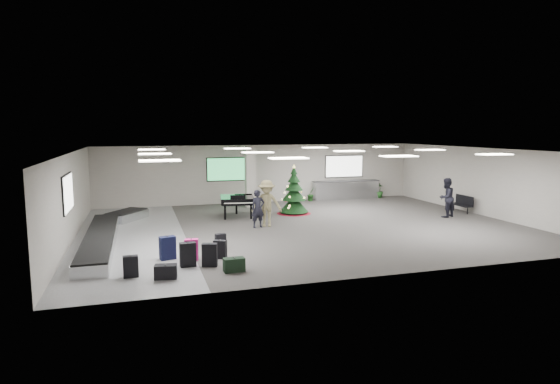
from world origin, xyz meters
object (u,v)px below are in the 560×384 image
object	(u,v)px
service_counter	(346,190)
traveler_b	(267,203)
potted_plant_left	(311,194)
traveler_a	(258,209)
baggage_carousel	(107,234)
christmas_tree	(294,197)
pink_suitcase	(191,250)
bench	(462,203)
potted_plant_right	(379,190)
traveler_bench	(446,198)
grand_piano	(237,200)

from	to	relation	value
service_counter	traveler_b	bearing A→B (deg)	-136.37
potted_plant_left	traveler_a	bearing A→B (deg)	-127.16
baggage_carousel	christmas_tree	size ratio (longest dim) A/B	4.07
pink_suitcase	bench	distance (m)	14.50
potted_plant_left	potted_plant_right	distance (m)	4.31
traveler_a	traveler_bench	bearing A→B (deg)	-10.00
bench	traveler_b	size ratio (longest dim) A/B	0.68
bench	grand_piano	bearing A→B (deg)	170.60
service_counter	potted_plant_right	size ratio (longest dim) A/B	4.39
grand_piano	service_counter	bearing A→B (deg)	35.55
christmas_tree	service_counter	bearing A→B (deg)	39.44
baggage_carousel	service_counter	xyz separation A→B (m)	(12.84, 6.73, 0.33)
service_counter	bench	world-z (taller)	service_counter
pink_suitcase	bench	size ratio (longest dim) A/B	0.51
baggage_carousel	traveler_bench	xyz separation A→B (m)	(14.84, 0.12, 0.70)
christmas_tree	potted_plant_right	distance (m)	7.42
bench	traveler_bench	size ratio (longest dim) A/B	0.73
bench	traveler_b	xyz separation A→B (m)	(-10.10, -0.44, 0.50)
service_counter	traveler_b	world-z (taller)	traveler_b
service_counter	traveler_a	distance (m)	9.39
bench	potted_plant_left	size ratio (longest dim) A/B	1.66
baggage_carousel	traveler_b	world-z (taller)	traveler_b
potted_plant_left	potted_plant_right	world-z (taller)	potted_plant_right
traveler_bench	traveler_a	bearing A→B (deg)	-22.73
traveler_b	potted_plant_right	bearing A→B (deg)	51.60
service_counter	bench	xyz separation A→B (m)	(3.59, -5.77, -0.07)
grand_piano	potted_plant_right	size ratio (longest dim) A/B	2.32
traveler_a	traveler_b	bearing A→B (deg)	8.23
baggage_carousel	christmas_tree	distance (m)	8.95
grand_piano	traveler_a	distance (m)	2.65
grand_piano	traveler_b	distance (m)	2.62
grand_piano	traveler_b	bearing A→B (deg)	-64.98
traveler_b	traveler_bench	distance (m)	8.53
traveler_b	grand_piano	bearing A→B (deg)	122.88
bench	traveler_b	distance (m)	10.13
grand_piano	baggage_carousel	bearing A→B (deg)	-143.01
potted_plant_right	traveler_a	bearing A→B (deg)	-145.49
baggage_carousel	pink_suitcase	world-z (taller)	pink_suitcase
service_counter	grand_piano	world-z (taller)	grand_piano
pink_suitcase	bench	xyz separation A→B (m)	(13.71, 4.72, 0.14)
bench	service_counter	bearing A→B (deg)	123.26
baggage_carousel	traveler_a	xyz separation A→B (m)	(5.91, 0.40, 0.58)
baggage_carousel	christmas_tree	bearing A→B (deg)	20.09
service_counter	potted_plant_left	world-z (taller)	service_counter
bench	traveler_a	xyz separation A→B (m)	(-10.52, -0.56, 0.31)
traveler_b	baggage_carousel	bearing A→B (deg)	-158.92
traveler_b	traveler_bench	xyz separation A→B (m)	(8.52, -0.40, -0.06)
traveler_a	traveler_bench	distance (m)	8.94
bench	potted_plant_left	bearing A→B (deg)	137.43
grand_piano	traveler_bench	distance (m)	9.71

